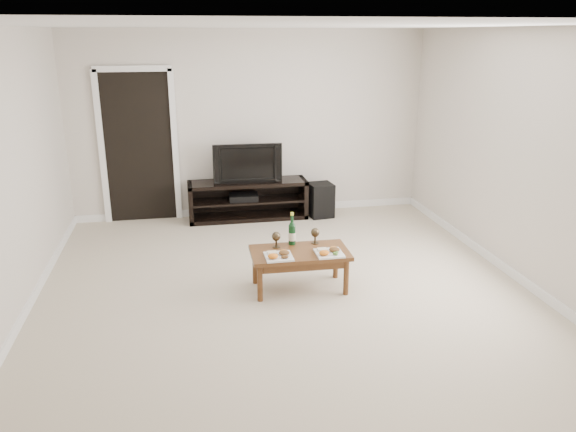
{
  "coord_description": "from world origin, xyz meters",
  "views": [
    {
      "loc": [
        -0.95,
        -5.13,
        2.53
      ],
      "look_at": [
        0.1,
        0.39,
        0.7
      ],
      "focal_mm": 35.0,
      "sensor_mm": 36.0,
      "label": 1
    }
  ],
  "objects_px": {
    "media_console": "(248,200)",
    "television": "(247,162)",
    "subwoofer": "(321,200)",
    "coffee_table": "(300,270)"
  },
  "relations": [
    {
      "from": "media_console",
      "to": "television",
      "type": "xyz_separation_m",
      "value": [
        0.0,
        0.0,
        0.55
      ]
    },
    {
      "from": "television",
      "to": "subwoofer",
      "type": "bearing_deg",
      "value": -3.42
    },
    {
      "from": "media_console",
      "to": "television",
      "type": "bearing_deg",
      "value": 0.0
    },
    {
      "from": "subwoofer",
      "to": "coffee_table",
      "type": "xyz_separation_m",
      "value": [
        -0.8,
        -2.33,
        -0.03
      ]
    },
    {
      "from": "television",
      "to": "coffee_table",
      "type": "distance_m",
      "value": 2.51
    },
    {
      "from": "media_console",
      "to": "subwoofer",
      "type": "height_order",
      "value": "media_console"
    },
    {
      "from": "television",
      "to": "coffee_table",
      "type": "bearing_deg",
      "value": -82.49
    },
    {
      "from": "media_console",
      "to": "television",
      "type": "height_order",
      "value": "television"
    },
    {
      "from": "media_console",
      "to": "subwoofer",
      "type": "relative_size",
      "value": 3.42
    },
    {
      "from": "television",
      "to": "coffee_table",
      "type": "relative_size",
      "value": 0.95
    }
  ]
}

